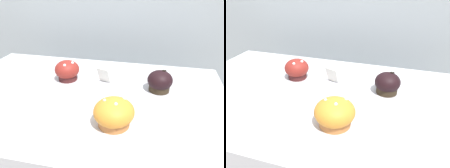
{
  "view_description": "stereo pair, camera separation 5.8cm",
  "coord_description": "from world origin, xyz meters",
  "views": [
    {
      "loc": [
        0.24,
        -0.63,
        1.28
      ],
      "look_at": [
        0.1,
        0.01,
        0.94
      ],
      "focal_mm": 35.0,
      "sensor_mm": 36.0,
      "label": 1
    },
    {
      "loc": [
        0.3,
        -0.61,
        1.28
      ],
      "look_at": [
        0.1,
        0.01,
        0.94
      ],
      "focal_mm": 35.0,
      "sensor_mm": 36.0,
      "label": 2
    }
  ],
  "objects": [
    {
      "name": "muffin_front_center",
      "position": [
        0.26,
        0.08,
        0.93
      ],
      "size": [
        0.09,
        0.09,
        0.08
      ],
      "color": "#312619",
      "rests_on": "display_counter"
    },
    {
      "name": "wall_back",
      "position": [
        0.0,
        0.6,
        0.9
      ],
      "size": [
        3.2,
        0.1,
        1.8
      ],
      "primitive_type": "cube",
      "color": "#A8B2B7",
      "rests_on": "ground"
    },
    {
      "name": "muffin_back_left",
      "position": [
        -0.09,
        0.1,
        0.93
      ],
      "size": [
        0.1,
        0.1,
        0.08
      ],
      "color": "#491E1E",
      "rests_on": "display_counter"
    },
    {
      "name": "price_card",
      "position": [
        0.06,
        0.11,
        0.93
      ],
      "size": [
        0.06,
        0.06,
        0.06
      ],
      "color": "white",
      "rests_on": "display_counter"
    },
    {
      "name": "muffin_back_right",
      "position": [
        0.14,
        -0.14,
        0.93
      ],
      "size": [
        0.12,
        0.12,
        0.08
      ],
      "color": "#C97A3E",
      "rests_on": "display_counter"
    }
  ]
}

